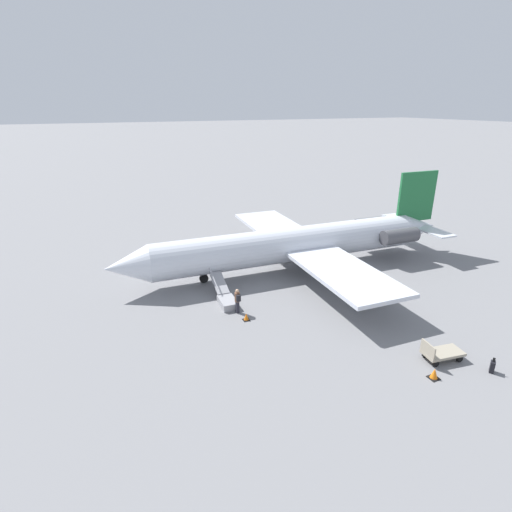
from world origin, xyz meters
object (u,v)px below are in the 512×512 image
at_px(airplane_main, 301,243).
at_px(passenger, 237,299).
at_px(suitcase, 492,367).
at_px(boarding_stairs, 226,298).
at_px(luggage_cart, 441,353).

bearing_deg(airplane_main, passenger, 36.03).
relative_size(passenger, suitcase, 1.98).
height_order(boarding_stairs, luggage_cart, boarding_stairs).
xyz_separation_m(boarding_stairs, luggage_cart, (-8.36, 11.28, 0.07)).
distance_m(airplane_main, luggage_cart, 14.88).
bearing_deg(boarding_stairs, suitcase, -139.51).
xyz_separation_m(boarding_stairs, suitcase, (-9.97, 13.19, -0.06)).
distance_m(luggage_cart, suitcase, 2.50).
relative_size(boarding_stairs, suitcase, 4.63).
distance_m(airplane_main, suitcase, 16.89).
bearing_deg(suitcase, airplane_main, -83.99).
distance_m(boarding_stairs, luggage_cart, 14.04).
bearing_deg(boarding_stairs, luggage_cart, -140.03).
height_order(airplane_main, passenger, airplane_main).
bearing_deg(luggage_cart, airplane_main, -80.68).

